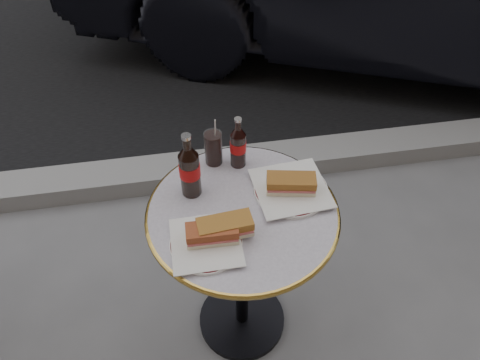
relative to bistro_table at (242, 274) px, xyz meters
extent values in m
plane|color=slate|center=(0.00, 0.00, -0.37)|extent=(80.00, 80.00, 0.00)
cube|color=gray|center=(0.00, 0.90, -0.32)|extent=(40.00, 0.20, 0.12)
cylinder|color=white|center=(-0.13, -0.12, 0.37)|extent=(0.25, 0.25, 0.01)
cylinder|color=white|center=(0.17, 0.06, 0.37)|extent=(0.27, 0.27, 0.01)
cube|color=#9A4727|center=(-0.11, -0.11, 0.40)|extent=(0.15, 0.08, 0.05)
cube|color=#A56A2A|center=(-0.07, -0.09, 0.41)|extent=(0.17, 0.09, 0.06)
cube|color=#9A6027|center=(0.17, 0.05, 0.41)|extent=(0.17, 0.10, 0.05)
cylinder|color=black|center=(-0.06, 0.24, 0.43)|extent=(0.08, 0.08, 0.13)
camera|label=1|loc=(-0.17, -0.95, 1.50)|focal=35.00mm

